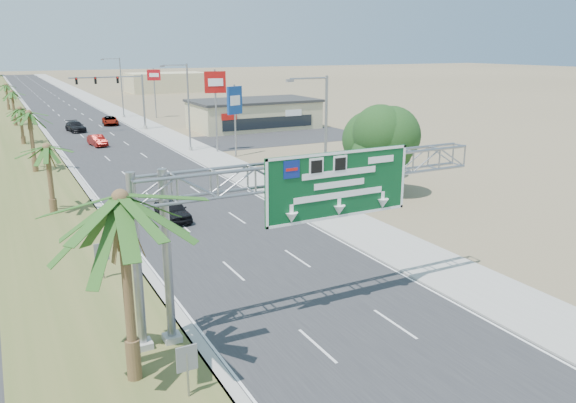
{
  "coord_description": "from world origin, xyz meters",
  "views": [
    {
      "loc": [
        -12.69,
        -10.68,
        11.91
      ],
      "look_at": [
        0.26,
        13.85,
        4.2
      ],
      "focal_mm": 35.0,
      "sensor_mm": 36.0,
      "label": 1
    }
  ],
  "objects_px": {
    "signal_mast": "(129,97)",
    "pole_sign_red_near": "(215,87)",
    "car_mid_lane": "(97,141)",
    "car_right_lane": "(110,121)",
    "pole_sign_blue": "(235,103)",
    "pole_sign_red_far": "(154,79)",
    "palm_near": "(120,200)",
    "car_far": "(76,127)",
    "car_left_lane": "(173,210)",
    "store_building": "(254,115)",
    "sign_gantry": "(303,186)"
  },
  "relations": [
    {
      "from": "signal_mast",
      "to": "pole_sign_red_far",
      "type": "relative_size",
      "value": 1.24
    },
    {
      "from": "car_left_lane",
      "to": "pole_sign_red_near",
      "type": "xyz_separation_m",
      "value": [
        12.24,
        23.29,
        6.68
      ]
    },
    {
      "from": "signal_mast",
      "to": "pole_sign_red_far",
      "type": "height_order",
      "value": "pole_sign_red_far"
    },
    {
      "from": "car_left_lane",
      "to": "car_right_lane",
      "type": "distance_m",
      "value": 53.33
    },
    {
      "from": "sign_gantry",
      "to": "signal_mast",
      "type": "relative_size",
      "value": 1.63
    },
    {
      "from": "car_mid_lane",
      "to": "car_right_lane",
      "type": "height_order",
      "value": "car_mid_lane"
    },
    {
      "from": "sign_gantry",
      "to": "car_right_lane",
      "type": "distance_m",
      "value": 70.12
    },
    {
      "from": "palm_near",
      "to": "car_far",
      "type": "height_order",
      "value": "palm_near"
    },
    {
      "from": "car_left_lane",
      "to": "pole_sign_red_near",
      "type": "bearing_deg",
      "value": 59.72
    },
    {
      "from": "store_building",
      "to": "car_far",
      "type": "xyz_separation_m",
      "value": [
        -24.16,
        8.66,
        -1.27
      ]
    },
    {
      "from": "sign_gantry",
      "to": "pole_sign_red_near",
      "type": "bearing_deg",
      "value": 74.49
    },
    {
      "from": "signal_mast",
      "to": "pole_sign_blue",
      "type": "xyz_separation_m",
      "value": [
        5.78,
        -25.41,
        1.03
      ]
    },
    {
      "from": "sign_gantry",
      "to": "car_left_lane",
      "type": "height_order",
      "value": "sign_gantry"
    },
    {
      "from": "palm_near",
      "to": "car_right_lane",
      "type": "relative_size",
      "value": 1.74
    },
    {
      "from": "signal_mast",
      "to": "car_mid_lane",
      "type": "relative_size",
      "value": 2.49
    },
    {
      "from": "sign_gantry",
      "to": "car_right_lane",
      "type": "height_order",
      "value": "sign_gantry"
    },
    {
      "from": "store_building",
      "to": "pole_sign_blue",
      "type": "bearing_deg",
      "value": -119.61
    },
    {
      "from": "pole_sign_blue",
      "to": "pole_sign_red_far",
      "type": "xyz_separation_m",
      "value": [
        1.42,
        38.63,
        0.67
      ]
    },
    {
      "from": "car_mid_lane",
      "to": "car_right_lane",
      "type": "relative_size",
      "value": 0.86
    },
    {
      "from": "store_building",
      "to": "car_right_lane",
      "type": "distance_m",
      "value": 22.93
    },
    {
      "from": "signal_mast",
      "to": "pole_sign_red_near",
      "type": "height_order",
      "value": "pole_sign_red_near"
    },
    {
      "from": "signal_mast",
      "to": "store_building",
      "type": "xyz_separation_m",
      "value": [
        16.83,
        -5.97,
        -2.85
      ]
    },
    {
      "from": "pole_sign_red_near",
      "to": "car_mid_lane",
      "type": "bearing_deg",
      "value": 136.8
    },
    {
      "from": "palm_near",
      "to": "pole_sign_red_near",
      "type": "distance_m",
      "value": 46.17
    },
    {
      "from": "sign_gantry",
      "to": "car_mid_lane",
      "type": "bearing_deg",
      "value": 90.49
    },
    {
      "from": "pole_sign_red_near",
      "to": "sign_gantry",
      "type": "bearing_deg",
      "value": -105.51
    },
    {
      "from": "sign_gantry",
      "to": "pole_sign_red_far",
      "type": "bearing_deg",
      "value": 79.88
    },
    {
      "from": "car_left_lane",
      "to": "pole_sign_red_far",
      "type": "relative_size",
      "value": 0.51
    },
    {
      "from": "store_building",
      "to": "signal_mast",
      "type": "bearing_deg",
      "value": 160.46
    },
    {
      "from": "car_mid_lane",
      "to": "car_left_lane",
      "type": "bearing_deg",
      "value": -98.93
    },
    {
      "from": "sign_gantry",
      "to": "car_left_lane",
      "type": "bearing_deg",
      "value": 93.86
    },
    {
      "from": "car_mid_lane",
      "to": "pole_sign_red_far",
      "type": "height_order",
      "value": "pole_sign_red_far"
    },
    {
      "from": "signal_mast",
      "to": "car_right_lane",
      "type": "bearing_deg",
      "value": 101.17
    },
    {
      "from": "car_right_lane",
      "to": "pole_sign_red_near",
      "type": "distance_m",
      "value": 31.14
    },
    {
      "from": "palm_near",
      "to": "car_left_lane",
      "type": "height_order",
      "value": "palm_near"
    },
    {
      "from": "signal_mast",
      "to": "car_left_lane",
      "type": "relative_size",
      "value": 2.41
    },
    {
      "from": "pole_sign_blue",
      "to": "car_far",
      "type": "bearing_deg",
      "value": 115.02
    },
    {
      "from": "signal_mast",
      "to": "pole_sign_red_near",
      "type": "distance_m",
      "value": 22.69
    },
    {
      "from": "car_far",
      "to": "pole_sign_red_far",
      "type": "xyz_separation_m",
      "value": [
        14.53,
        10.53,
        5.82
      ]
    },
    {
      "from": "car_right_lane",
      "to": "pole_sign_blue",
      "type": "relative_size",
      "value": 0.61
    },
    {
      "from": "car_mid_lane",
      "to": "pole_sign_red_near",
      "type": "distance_m",
      "value": 17.21
    },
    {
      "from": "sign_gantry",
      "to": "signal_mast",
      "type": "xyz_separation_m",
      "value": [
        6.23,
        62.05,
        -1.21
      ]
    },
    {
      "from": "pole_sign_red_far",
      "to": "car_far",
      "type": "bearing_deg",
      "value": -144.07
    },
    {
      "from": "sign_gantry",
      "to": "pole_sign_red_near",
      "type": "relative_size",
      "value": 1.79
    },
    {
      "from": "car_far",
      "to": "pole_sign_blue",
      "type": "xyz_separation_m",
      "value": [
        13.11,
        -28.1,
        5.15
      ]
    },
    {
      "from": "palm_near",
      "to": "car_right_lane",
      "type": "xyz_separation_m",
      "value": [
        12.85,
        71.68,
        -6.26
      ]
    },
    {
      "from": "store_building",
      "to": "pole_sign_red_near",
      "type": "xyz_separation_m",
      "value": [
        -11.95,
        -16.04,
        5.41
      ]
    },
    {
      "from": "car_left_lane",
      "to": "pole_sign_red_far",
      "type": "xyz_separation_m",
      "value": [
        14.57,
        58.52,
        5.82
      ]
    },
    {
      "from": "sign_gantry",
      "to": "pole_sign_blue",
      "type": "relative_size",
      "value": 2.12
    },
    {
      "from": "car_mid_lane",
      "to": "pole_sign_red_far",
      "type": "xyz_separation_m",
      "value": [
        13.88,
        24.39,
        5.87
      ]
    }
  ]
}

